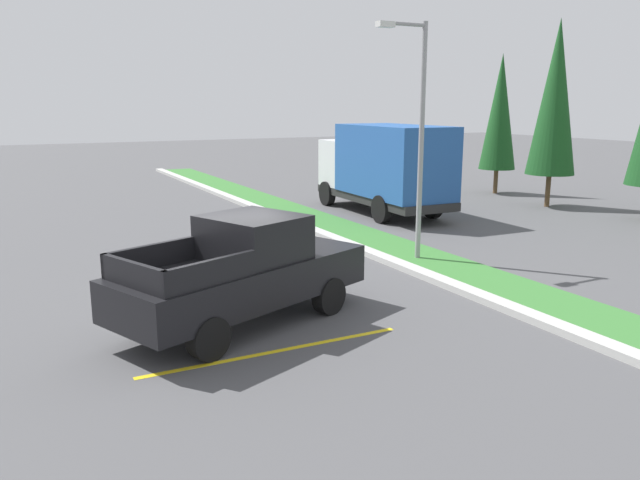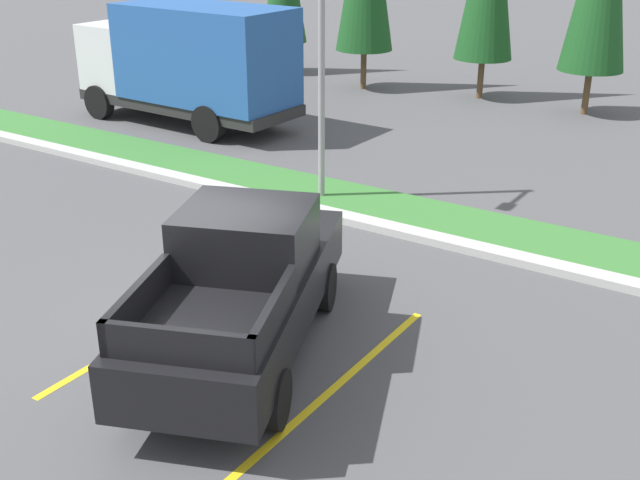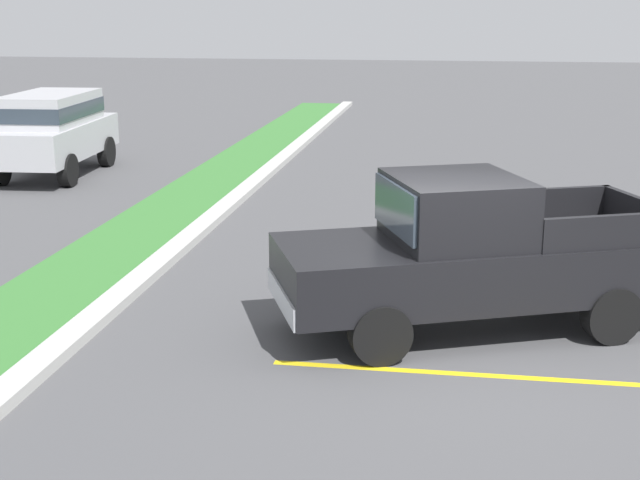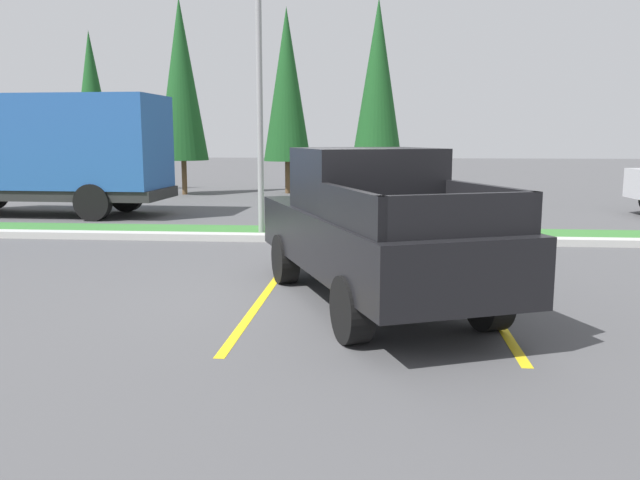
% 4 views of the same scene
% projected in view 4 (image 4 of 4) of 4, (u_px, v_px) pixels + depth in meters
% --- Properties ---
extents(ground_plane, '(120.00, 120.00, 0.00)m').
position_uv_depth(ground_plane, '(302.00, 299.00, 9.05)').
color(ground_plane, '#4C4C4F').
extents(parking_line_near, '(0.12, 4.80, 0.01)m').
position_uv_depth(parking_line_near, '(261.00, 300.00, 8.98)').
color(parking_line_near, yellow).
rests_on(parking_line_near, ground).
extents(parking_line_far, '(0.12, 4.80, 0.01)m').
position_uv_depth(parking_line_far, '(488.00, 305.00, 8.70)').
color(parking_line_far, yellow).
rests_on(parking_line_far, ground).
extents(curb_strip, '(56.00, 0.40, 0.15)m').
position_uv_depth(curb_strip, '(329.00, 238.00, 13.96)').
color(curb_strip, '#B2B2AD').
rests_on(curb_strip, ground).
extents(grass_median, '(56.00, 1.80, 0.06)m').
position_uv_depth(grass_median, '(333.00, 233.00, 15.05)').
color(grass_median, '#387533').
rests_on(grass_median, ground).
extents(pickup_truck_main, '(3.70, 5.54, 2.10)m').
position_uv_depth(pickup_truck_main, '(372.00, 227.00, 8.73)').
color(pickup_truck_main, black).
rests_on(pickup_truck_main, ground).
extents(cargo_truck_distant, '(6.87, 2.67, 3.40)m').
position_uv_depth(cargo_truck_distant, '(53.00, 151.00, 18.44)').
color(cargo_truck_distant, black).
rests_on(cargo_truck_distant, ground).
extents(street_light, '(0.24, 1.49, 6.22)m').
position_uv_depth(street_light, '(258.00, 73.00, 14.26)').
color(street_light, gray).
rests_on(street_light, ground).
extents(cypress_tree_leftmost, '(1.67, 1.67, 6.43)m').
position_uv_depth(cypress_tree_leftmost, '(92.00, 98.00, 25.99)').
color(cypress_tree_leftmost, brown).
rests_on(cypress_tree_leftmost, ground).
extents(cypress_tree_left_inner, '(1.94, 1.94, 7.47)m').
position_uv_depth(cypress_tree_left_inner, '(181.00, 80.00, 24.70)').
color(cypress_tree_left_inner, brown).
rests_on(cypress_tree_left_inner, ground).
extents(cypress_tree_center, '(1.87, 1.87, 7.20)m').
position_uv_depth(cypress_tree_center, '(287.00, 85.00, 25.23)').
color(cypress_tree_center, brown).
rests_on(cypress_tree_center, ground).
extents(cypress_tree_right_inner, '(1.93, 1.93, 7.42)m').
position_uv_depth(cypress_tree_right_inner, '(378.00, 80.00, 24.62)').
color(cypress_tree_right_inner, brown).
rests_on(cypress_tree_right_inner, ground).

